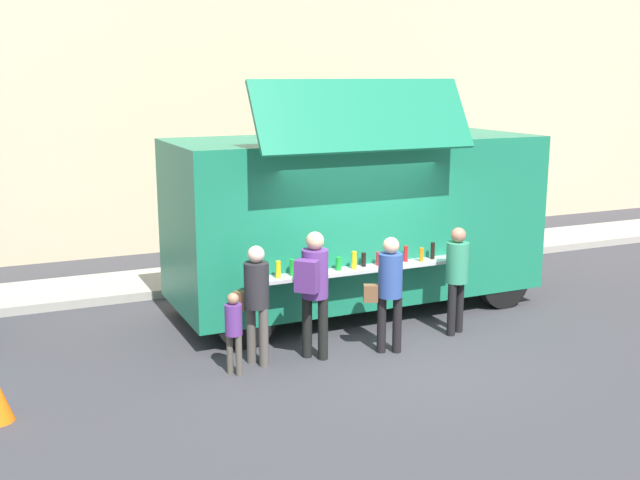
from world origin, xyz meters
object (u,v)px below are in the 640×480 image
trash_bin (489,231)px  customer_front_ordering (389,285)px  food_truck_main (356,216)px  child_near_queue (234,326)px  customer_rear_waiting (256,295)px  customer_mid_with_backpack (314,282)px  customer_extra_browsing (457,271)px

trash_bin → customer_front_ordering: (-4.86, -4.33, 0.47)m
food_truck_main → trash_bin: size_ratio=5.98×
child_near_queue → trash_bin: bearing=-4.8°
food_truck_main → customer_rear_waiting: 2.91m
trash_bin → customer_front_ordering: size_ratio=0.61×
customer_front_ordering → child_near_queue: bearing=111.1°
customer_mid_with_backpack → customer_front_ordering: bearing=-54.4°
customer_extra_browsing → child_near_queue: bearing=68.9°
customer_front_ordering → trash_bin: bearing=-24.6°
trash_bin → customer_front_ordering: 6.52m
customer_front_ordering → customer_extra_browsing: 1.32m
trash_bin → customer_mid_with_backpack: size_ratio=0.56×
trash_bin → customer_rear_waiting: size_ratio=0.61×
customer_mid_with_backpack → child_near_queue: bearing=139.3°
customer_mid_with_backpack → trash_bin: bearing=-9.5°
customer_extra_browsing → trash_bin: bearing=-65.5°
customer_front_ordering → customer_mid_with_backpack: bearing=104.0°
child_near_queue → food_truck_main: bearing=-0.3°
trash_bin → child_near_queue: size_ratio=0.91×
food_truck_main → customer_rear_waiting: bearing=-144.5°
trash_bin → customer_extra_browsing: (-3.57, -4.05, 0.47)m
customer_front_ordering → child_near_queue: customer_front_ordering is taller
customer_mid_with_backpack → child_near_queue: 1.23m
customer_mid_with_backpack → customer_extra_browsing: customer_mid_with_backpack is taller
customer_front_ordering → customer_mid_with_backpack: (-1.04, 0.18, 0.11)m
customer_extra_browsing → child_near_queue: 3.50m
customer_mid_with_backpack → customer_rear_waiting: (-0.77, 0.14, -0.12)m
customer_front_ordering → customer_extra_browsing: (1.29, 0.28, -0.01)m
child_near_queue → customer_rear_waiting: bearing=-6.0°
customer_front_ordering → customer_extra_browsing: customer_front_ordering is taller
customer_front_ordering → customer_rear_waiting: size_ratio=1.01×
child_near_queue → customer_extra_browsing: bearing=-32.8°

